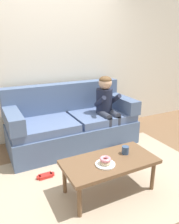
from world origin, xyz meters
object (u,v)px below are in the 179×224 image
object	(u,v)px
person_child	(107,104)
toy_controller	(46,176)
coffee_table	(110,164)
couch	(71,124)
donut	(105,162)
mug	(125,150)

from	to	relation	value
person_child	toy_controller	size ratio (longest dim) A/B	4.87
coffee_table	couch	bearing A→B (deg)	86.02
donut	couch	bearing A→B (deg)	82.41
couch	toy_controller	bearing A→B (deg)	-131.70
coffee_table	donut	bearing A→B (deg)	-147.45
couch	coffee_table	distance (m)	1.31
mug	couch	bearing A→B (deg)	96.38
coffee_table	person_child	size ratio (longest dim) A/B	0.93
couch	toy_controller	xyz separation A→B (m)	(-0.66, -0.74, -0.32)
donut	toy_controller	world-z (taller)	donut
coffee_table	toy_controller	size ratio (longest dim) A/B	4.54
couch	person_child	size ratio (longest dim) A/B	1.80
person_child	donut	size ratio (longest dim) A/B	9.18
person_child	mug	world-z (taller)	person_child
donut	toy_controller	bearing A→B (deg)	127.16
couch	mug	xyz separation A→B (m)	(0.14, -1.27, 0.10)
donut	mug	xyz separation A→B (m)	(0.32, 0.10, 0.01)
donut	coffee_table	bearing A→B (deg)	32.55
coffee_table	toy_controller	distance (m)	0.87
couch	person_child	bearing A→B (deg)	-21.43
couch	coffee_table	xyz separation A→B (m)	(-0.09, -1.31, 0.01)
couch	mug	distance (m)	1.28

